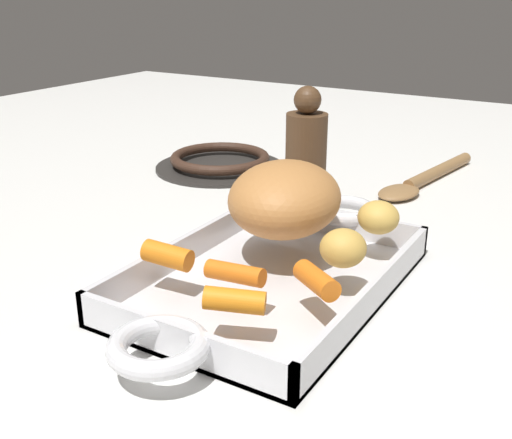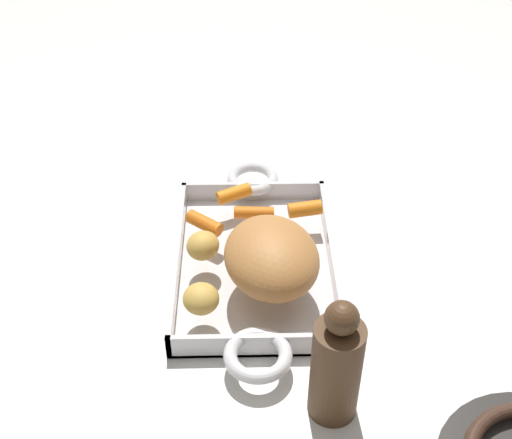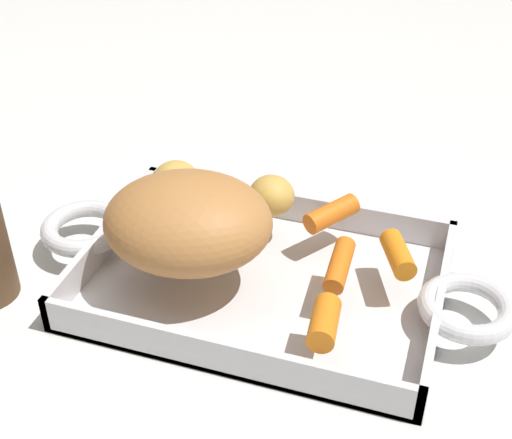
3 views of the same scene
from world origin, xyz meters
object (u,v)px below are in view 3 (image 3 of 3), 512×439
object	(u,v)px
baby_carrot_southwest	(339,267)
potato_halved	(272,195)
potato_golden_small	(176,180)
baby_carrot_northwest	(332,214)
baby_carrot_center_left	(398,254)
roasting_dish	(262,278)
pork_roast	(188,222)
baby_carrot_southeast	(324,322)

from	to	relation	value
baby_carrot_southwest	potato_halved	distance (m)	0.10
potato_golden_small	potato_halved	bearing A→B (deg)	0.97
baby_carrot_northwest	baby_carrot_center_left	bearing A→B (deg)	-31.14
baby_carrot_center_left	potato_golden_small	world-z (taller)	potato_golden_small
roasting_dish	baby_carrot_southwest	world-z (taller)	baby_carrot_southwest
baby_carrot_northwest	potato_halved	bearing A→B (deg)	-179.35
baby_carrot_northwest	pork_roast	bearing A→B (deg)	-139.45
baby_carrot_southwest	potato_halved	bearing A→B (deg)	138.63
roasting_dish	baby_carrot_center_left	distance (m)	0.11
baby_carrot_northwest	potato_halved	xyz separation A→B (m)	(-0.05, -0.00, 0.01)
baby_carrot_center_left	potato_golden_small	size ratio (longest dim) A/B	1.13
baby_carrot_southeast	baby_carrot_southwest	xyz separation A→B (m)	(-0.00, 0.07, -0.00)
baby_carrot_southeast	baby_carrot_northwest	world-z (taller)	baby_carrot_southeast
baby_carrot_southeast	baby_carrot_southwest	bearing A→B (deg)	93.70
potato_halved	baby_carrot_northwest	bearing A→B (deg)	0.65
potato_halved	baby_carrot_center_left	bearing A→B (deg)	-17.80
baby_carrot_southeast	baby_carrot_southwest	size ratio (longest dim) A/B	0.84
roasting_dish	pork_roast	world-z (taller)	pork_roast
roasting_dish	pork_roast	size ratio (longest dim) A/B	3.02
pork_roast	potato_golden_small	distance (m)	0.10
pork_roast	baby_carrot_southwest	xyz separation A→B (m)	(0.12, 0.02, -0.03)
roasting_dish	baby_carrot_southwest	bearing A→B (deg)	-2.14
baby_carrot_northwest	potato_golden_small	distance (m)	0.15
baby_carrot_center_left	baby_carrot_southwest	bearing A→B (deg)	-144.93
roasting_dish	potato_halved	xyz separation A→B (m)	(-0.01, 0.06, 0.04)
baby_carrot_southeast	roasting_dish	bearing A→B (deg)	134.80
baby_carrot_northwest	potato_golden_small	xyz separation A→B (m)	(-0.15, -0.00, 0.01)
pork_roast	baby_carrot_southwest	bearing A→B (deg)	7.66
baby_carrot_southeast	potato_halved	xyz separation A→B (m)	(-0.08, 0.13, 0.01)
baby_carrot_southeast	baby_carrot_southwest	world-z (taller)	baby_carrot_southeast
potato_halved	baby_carrot_southeast	bearing A→B (deg)	-58.91
baby_carrot_southwest	potato_halved	size ratio (longest dim) A/B	1.26
baby_carrot_southwest	potato_golden_small	world-z (taller)	potato_golden_small
baby_carrot_southeast	baby_carrot_center_left	xyz separation A→B (m)	(0.04, 0.10, -0.00)
baby_carrot_southeast	potato_halved	distance (m)	0.16
pork_roast	potato_golden_small	xyz separation A→B (m)	(-0.05, 0.08, -0.02)
baby_carrot_southeast	baby_carrot_northwest	size ratio (longest dim) A/B	0.90
baby_carrot_southwest	potato_golden_small	size ratio (longest dim) A/B	1.26
pork_roast	potato_golden_small	size ratio (longest dim) A/B	3.20
pork_roast	potato_halved	world-z (taller)	pork_roast
potato_halved	potato_golden_small	distance (m)	0.09
roasting_dish	potato_halved	size ratio (longest dim) A/B	9.68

